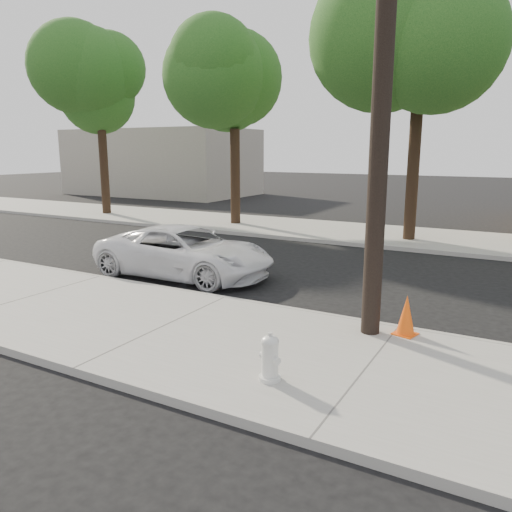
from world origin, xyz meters
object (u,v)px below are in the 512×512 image
object	(u,v)px
utility_pole	(383,77)
fire_hydrant	(270,359)
police_cruiser	(185,252)
traffic_cone	(406,316)

from	to	relation	value
utility_pole	fire_hydrant	world-z (taller)	utility_pole
police_cruiser	traffic_cone	xyz separation A→B (m)	(6.53, -1.95, -0.19)
police_cruiser	utility_pole	bearing A→B (deg)	-111.37
utility_pole	police_cruiser	size ratio (longest dim) A/B	1.77
utility_pole	police_cruiser	xyz separation A→B (m)	(-5.92, 2.15, -3.99)
traffic_cone	police_cruiser	bearing A→B (deg)	163.33
utility_pole	fire_hydrant	distance (m)	5.04
utility_pole	fire_hydrant	bearing A→B (deg)	-105.26
utility_pole	traffic_cone	bearing A→B (deg)	18.33
utility_pole	police_cruiser	bearing A→B (deg)	160.01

